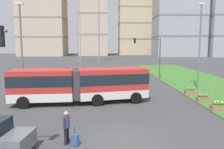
# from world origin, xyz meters

# --- Properties ---
(ground_plane) EXTENTS (260.00, 260.00, 0.00)m
(ground_plane) POSITION_xyz_m (0.00, 0.00, 0.00)
(ground_plane) COLOR #424244
(articulated_bus) EXTENTS (11.99, 4.21, 3.00)m
(articulated_bus) POSITION_xyz_m (-2.87, 7.97, 1.65)
(articulated_bus) COLOR red
(articulated_bus) RESTS_ON ground
(car_navy_sedan) EXTENTS (4.57, 2.40, 1.58)m
(car_navy_sedan) POSITION_xyz_m (-6.04, 23.45, 0.75)
(car_navy_sedan) COLOR #19234C
(car_navy_sedan) RESTS_ON ground
(pedestrian_crossing) EXTENTS (0.36, 0.55, 1.74)m
(pedestrian_crossing) POSITION_xyz_m (-2.75, -0.55, 1.00)
(pedestrian_crossing) COLOR black
(pedestrian_crossing) RESTS_ON ground
(rolling_suitcase) EXTENTS (0.42, 0.35, 0.97)m
(rolling_suitcase) POSITION_xyz_m (-2.30, -0.75, 0.31)
(rolling_suitcase) COLOR #335693
(rolling_suitcase) RESTS_ON ground
(flower_planter_1) EXTENTS (1.10, 0.56, 0.74)m
(flower_planter_1) POSITION_xyz_m (7.96, 4.96, 0.43)
(flower_planter_1) COLOR #937051
(flower_planter_1) RESTS_ON grass_median
(flower_planter_2) EXTENTS (1.10, 0.56, 0.74)m
(flower_planter_2) POSITION_xyz_m (7.96, 7.65, 0.43)
(flower_planter_2) COLOR #937051
(flower_planter_2) RESTS_ON grass_median
(flower_planter_3) EXTENTS (1.10, 0.56, 0.74)m
(flower_planter_3) POSITION_xyz_m (7.96, 10.69, 0.43)
(flower_planter_3) COLOR #937051
(flower_planter_3) RESTS_ON grass_median
(traffic_light_far_right) EXTENTS (4.18, 0.28, 6.13)m
(traffic_light_far_right) POSITION_xyz_m (6.20, 22.00, 4.23)
(traffic_light_far_right) COLOR #474C51
(traffic_light_far_right) RESTS_ON ground
(streetlight_left) EXTENTS (0.70, 0.28, 8.96)m
(streetlight_left) POSITION_xyz_m (-8.50, 9.86, 4.93)
(streetlight_left) COLOR slate
(streetlight_left) RESTS_ON ground
(streetlight_median) EXTENTS (0.70, 0.28, 9.66)m
(streetlight_median) POSITION_xyz_m (9.86, 13.38, 5.28)
(streetlight_median) COLOR slate
(streetlight_median) RESTS_ON ground
(apartment_tower_west) EXTENTS (21.29, 17.14, 51.54)m
(apartment_tower_west) POSITION_xyz_m (-30.00, 100.82, 25.79)
(apartment_tower_west) COLOR #C6B299
(apartment_tower_west) RESTS_ON ground
(apartment_tower_westcentre) EXTENTS (14.25, 15.57, 49.14)m
(apartment_tower_westcentre) POSITION_xyz_m (-6.05, 103.97, 24.59)
(apartment_tower_westcentre) COLOR #C6B299
(apartment_tower_westcentre) RESTS_ON ground
(apartment_tower_centre) EXTENTS (17.35, 15.34, 40.25)m
(apartment_tower_centre) POSITION_xyz_m (15.96, 112.47, 20.15)
(apartment_tower_centre) COLOR beige
(apartment_tower_centre) RESTS_ON ground
(apartment_tower_eastcentre) EXTENTS (21.41, 14.60, 43.45)m
(apartment_tower_eastcentre) POSITION_xyz_m (32.82, 91.29, 21.75)
(apartment_tower_eastcentre) COLOR #9EA3AD
(apartment_tower_eastcentre) RESTS_ON ground
(transmission_pylon) EXTENTS (9.00, 6.24, 28.51)m
(transmission_pylon) POSITION_xyz_m (-5.28, 58.08, 15.66)
(transmission_pylon) COLOR gray
(transmission_pylon) RESTS_ON ground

